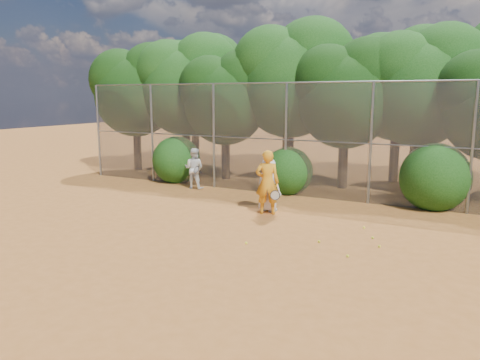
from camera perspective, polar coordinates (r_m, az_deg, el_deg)
The scene contains 23 objects.
ground at distance 11.48m, azimuth -1.43°, elevation -7.82°, with size 80.00×80.00×0.00m, color #A75F25.
fence_back at distance 16.52m, azimuth 8.44°, elevation 4.92°, with size 20.05×0.09×4.03m.
tree_0 at distance 22.96m, azimuth -12.50°, elevation 10.97°, with size 4.38×3.81×6.00m.
tree_1 at distance 21.85m, azimuth -6.52°, elevation 11.80°, with size 4.64×4.03×6.35m.
tree_2 at distance 19.92m, azimuth -1.62°, elevation 10.34°, with size 3.99×3.47×5.47m.
tree_3 at distance 19.77m, azimuth 6.36°, elevation 12.64°, with size 4.89×4.26×6.70m.
tree_4 at distance 18.39m, azimuth 12.97°, elevation 10.63°, with size 4.19×3.64×5.73m.
tree_5 at distance 18.70m, azimuth 21.23°, elevation 11.09°, with size 4.51×3.92×6.17m.
tree_9 at distance 24.32m, azimuth -5.39°, elevation 12.07°, with size 4.83×4.20×6.62m.
tree_10 at distance 22.19m, azimuth 6.06°, elevation 12.98°, with size 5.15×4.48×7.06m.
tree_11 at distance 20.43m, azimuth 18.97°, elevation 11.43°, with size 4.64×4.03×6.35m.
bush_0 at distance 19.63m, azimuth -7.75°, elevation 2.69°, with size 2.00×2.00×2.00m, color #154310.
bush_1 at distance 17.25m, azimuth 5.91°, elevation 1.34°, with size 1.80×1.80×1.80m, color #154310.
bush_2 at distance 16.06m, azimuth 22.69°, elevation 0.65°, with size 2.20×2.20×2.20m, color #154310.
player_yellow at distance 14.13m, azimuth 3.34°, elevation -0.29°, with size 0.92×0.70×1.96m.
player_teen at distance 14.48m, azimuth 3.49°, elevation -0.60°, with size 0.88×0.65×1.69m.
player_white at distance 18.11m, azimuth -5.63°, elevation 1.42°, with size 0.90×0.80×1.58m.
ball_0 at distance 11.73m, azimuth 9.62°, elevation -7.39°, with size 0.07×0.07×0.07m, color yellow.
ball_1 at distance 12.32m, azimuth 15.86°, elevation -6.78°, with size 0.07×0.07×0.07m, color yellow.
ball_2 at distance 10.84m, azimuth 12.98°, elevation -9.01°, with size 0.07×0.07×0.07m, color yellow.
ball_3 at distance 11.69m, azimuth 16.62°, elevation -7.75°, with size 0.07×0.07×0.07m, color yellow.
ball_4 at distance 11.45m, azimuth 0.76°, elevation -7.68°, with size 0.07×0.07×0.07m, color yellow.
ball_5 at distance 13.18m, azimuth 14.88°, elevation -5.62°, with size 0.07×0.07×0.07m, color yellow.
Camera 1 is at (5.35, -9.51, 3.57)m, focal length 35.00 mm.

